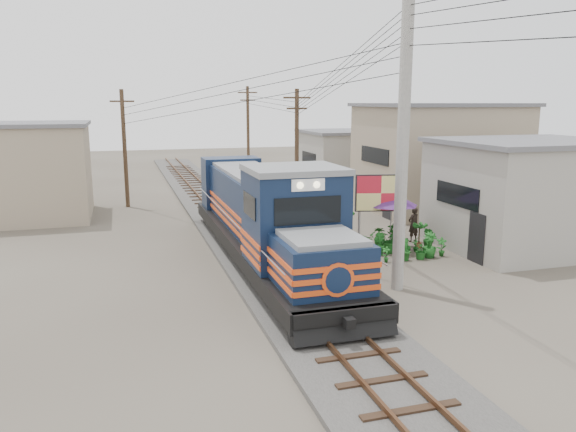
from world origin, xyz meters
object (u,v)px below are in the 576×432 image
object	(u,v)px
billboard	(381,195)
market_umbrella	(392,199)
locomotive	(265,219)
vendor	(413,225)

from	to	relation	value
billboard	market_umbrella	size ratio (longest dim) A/B	1.23
locomotive	market_umbrella	bearing A→B (deg)	5.46
billboard	market_umbrella	world-z (taller)	billboard
locomotive	market_umbrella	size ratio (longest dim) A/B	6.15
locomotive	market_umbrella	distance (m)	5.77
billboard	vendor	size ratio (longest dim) A/B	2.07
market_umbrella	vendor	size ratio (longest dim) A/B	1.69
market_umbrella	vendor	world-z (taller)	market_umbrella
billboard	vendor	distance (m)	3.01
vendor	billboard	bearing A→B (deg)	9.91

